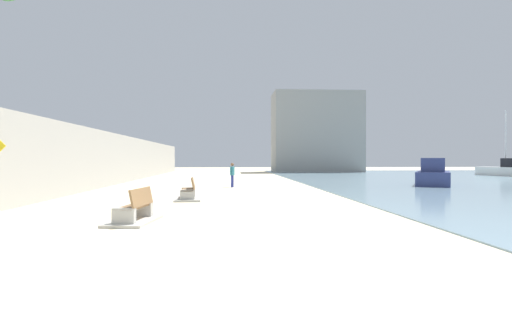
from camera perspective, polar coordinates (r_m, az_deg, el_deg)
ground_plane at (r=28.19m, az=-5.14°, el=-3.51°), size 120.00×120.00×0.00m
seawall at (r=29.27m, az=-19.99°, el=0.10°), size 0.80×64.00×3.55m
bench_near at (r=12.18m, az=-16.50°, el=-7.23°), size 1.37×2.23×0.98m
bench_far at (r=18.35m, az=-9.35°, el=-4.74°), size 1.23×2.17×0.98m
person_walking at (r=26.03m, az=-3.31°, el=-1.85°), size 0.30×0.49×1.55m
boat_mid_bay at (r=49.39m, az=31.85°, el=-1.11°), size 3.24×7.20×6.80m
boat_outer at (r=30.10m, az=23.35°, el=-1.93°), size 4.22×5.54×1.82m
harbor_building at (r=57.55m, az=8.37°, el=3.79°), size 12.00×6.00×10.91m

